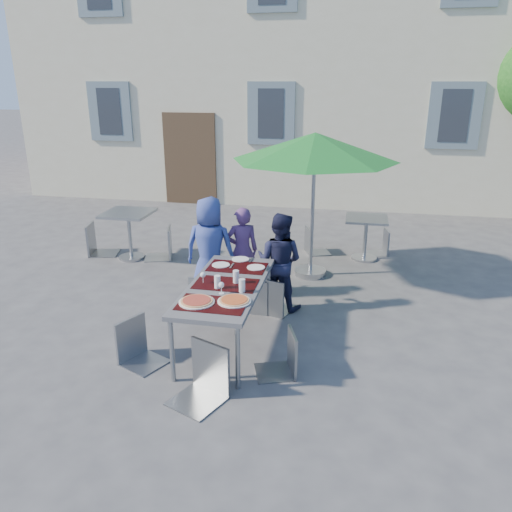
% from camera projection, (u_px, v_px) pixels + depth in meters
% --- Properties ---
extents(ground, '(90.00, 90.00, 0.00)m').
position_uv_depth(ground, '(148.00, 372.00, 5.27)').
color(ground, '#444446').
rests_on(ground, ground).
extents(building, '(13.60, 8.20, 11.10)m').
position_uv_depth(building, '(296.00, 9.00, 14.29)').
color(building, beige).
rests_on(building, ground).
extents(dining_table, '(0.80, 1.85, 0.76)m').
position_uv_depth(dining_table, '(226.00, 288.00, 5.63)').
color(dining_table, '#404044').
rests_on(dining_table, ground).
extents(pizza_near_left, '(0.37, 0.37, 0.03)m').
position_uv_depth(pizza_near_left, '(197.00, 301.00, 5.13)').
color(pizza_near_left, white).
rests_on(pizza_near_left, dining_table).
extents(pizza_near_right, '(0.35, 0.35, 0.03)m').
position_uv_depth(pizza_near_right, '(234.00, 300.00, 5.15)').
color(pizza_near_right, white).
rests_on(pizza_near_right, dining_table).
extents(glassware, '(0.55, 0.38, 0.15)m').
position_uv_depth(glassware, '(228.00, 281.00, 5.48)').
color(glassware, silver).
rests_on(glassware, dining_table).
extents(place_settings, '(0.70, 0.47, 0.01)m').
position_uv_depth(place_settings, '(239.00, 264.00, 6.20)').
color(place_settings, white).
rests_on(place_settings, dining_table).
extents(child_0, '(0.71, 0.46, 1.44)m').
position_uv_depth(child_0, '(210.00, 248.00, 6.91)').
color(child_0, '#354692').
rests_on(child_0, ground).
extents(child_1, '(0.54, 0.44, 1.27)m').
position_uv_depth(child_1, '(242.00, 251.00, 7.08)').
color(child_1, '#5C3770').
rests_on(child_1, ground).
extents(child_2, '(0.71, 0.50, 1.31)m').
position_uv_depth(child_2, '(279.00, 261.00, 6.60)').
color(child_2, '#181B36').
rests_on(child_2, ground).
extents(chair_0, '(0.39, 0.40, 0.84)m').
position_uv_depth(chair_0, '(204.00, 273.00, 6.65)').
color(chair_0, '#939A9E').
rests_on(chair_0, ground).
extents(chair_1, '(0.41, 0.42, 0.89)m').
position_uv_depth(chair_1, '(255.00, 275.00, 6.50)').
color(chair_1, '#90979C').
rests_on(chair_1, ground).
extents(chair_2, '(0.53, 0.53, 0.95)m').
position_uv_depth(chair_2, '(273.00, 274.00, 6.44)').
color(chair_2, gray).
rests_on(chair_2, ground).
extents(chair_3, '(0.55, 0.54, 0.92)m').
position_uv_depth(chair_3, '(135.00, 317.00, 5.31)').
color(chair_3, '#8F949A').
rests_on(chair_3, ground).
extents(chair_4, '(0.50, 0.50, 0.88)m').
position_uv_depth(chair_4, '(284.00, 329.00, 5.10)').
color(chair_4, gray).
rests_on(chair_4, ground).
extents(chair_5, '(0.60, 0.60, 1.03)m').
position_uv_depth(chair_5, '(202.00, 341.00, 4.67)').
color(chair_5, gray).
rests_on(chair_5, ground).
extents(patio_umbrella, '(2.47, 2.47, 2.21)m').
position_uv_depth(patio_umbrella, '(315.00, 148.00, 7.26)').
color(patio_umbrella, '#ADB0B5').
rests_on(patio_umbrella, ground).
extents(cafe_table_0, '(0.77, 0.77, 0.83)m').
position_uv_depth(cafe_table_0, '(129.00, 225.00, 8.46)').
color(cafe_table_0, '#ADB0B5').
rests_on(cafe_table_0, ground).
extents(bg_chair_l_0, '(0.56, 0.56, 1.05)m').
position_uv_depth(bg_chair_l_0, '(95.00, 220.00, 8.68)').
color(bg_chair_l_0, gray).
rests_on(bg_chair_l_0, ground).
extents(bg_chair_r_0, '(0.57, 0.57, 1.02)m').
position_uv_depth(bg_chair_r_0, '(163.00, 224.00, 8.49)').
color(bg_chair_r_0, '#90979C').
rests_on(bg_chair_r_0, ground).
extents(cafe_table_1, '(0.69, 0.69, 0.74)m').
position_uv_depth(cafe_table_1, '(366.00, 231.00, 8.46)').
color(cafe_table_1, '#ADB0B5').
rests_on(cafe_table_1, ground).
extents(bg_chair_l_1, '(0.51, 0.51, 0.89)m').
position_uv_depth(bg_chair_l_1, '(314.00, 225.00, 8.76)').
color(bg_chair_l_1, gray).
rests_on(bg_chair_l_1, ground).
extents(bg_chair_r_1, '(0.44, 0.44, 0.84)m').
position_uv_depth(bg_chair_r_1, '(382.00, 228.00, 8.72)').
color(bg_chair_r_1, '#91959C').
rests_on(bg_chair_r_1, ground).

